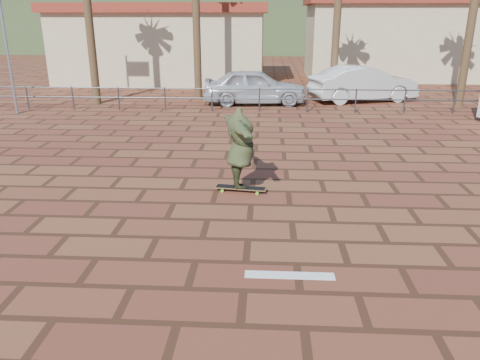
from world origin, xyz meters
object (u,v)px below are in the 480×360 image
(longboard, at_px, (241,188))
(car_silver, at_px, (255,87))
(car_white, at_px, (363,84))
(skateboarder, at_px, (241,148))

(longboard, distance_m, car_silver, 11.44)
(car_silver, bearing_deg, longboard, 176.22)
(car_white, bearing_deg, longboard, 140.39)
(skateboarder, bearing_deg, car_white, -39.44)
(skateboarder, xyz_separation_m, car_silver, (0.02, 11.42, -0.25))
(skateboarder, bearing_deg, car_silver, -17.30)
(skateboarder, distance_m, car_silver, 11.42)
(skateboarder, distance_m, car_white, 13.43)
(car_silver, height_order, car_white, car_white)
(longboard, height_order, skateboarder, skateboarder)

